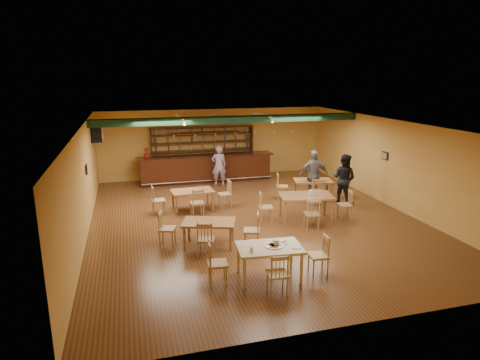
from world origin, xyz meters
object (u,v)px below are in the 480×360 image
object	(u,v)px
near_table	(269,262)
patron_right_a	(344,179)
dining_table_b	(313,189)
dining_table_c	(209,233)
bar_counter	(206,168)
dining_table_a	(193,200)
dining_table_d	(306,207)
patron_bar	(219,166)

from	to	relation	value
near_table	patron_right_a	size ratio (longest dim) A/B	0.80
dining_table_b	dining_table_c	world-z (taller)	dining_table_b
bar_counter	patron_right_a	world-z (taller)	patron_right_a
dining_table_a	dining_table_d	xyz separation A→B (m)	(3.28, -1.92, 0.06)
dining_table_a	near_table	bearing A→B (deg)	-84.04
dining_table_b	patron_bar	bearing A→B (deg)	151.49
bar_counter	patron_right_a	bearing A→B (deg)	-46.49
bar_counter	patron_right_a	xyz separation A→B (m)	(4.14, -4.36, 0.32)
dining_table_a	dining_table_d	bearing A→B (deg)	-33.96
dining_table_d	patron_right_a	world-z (taller)	patron_right_a
near_table	dining_table_a	bearing A→B (deg)	104.89
dining_table_b	dining_table_c	xyz separation A→B (m)	(-4.56, -3.29, -0.00)
dining_table_b	patron_right_a	xyz separation A→B (m)	(0.80, -0.80, 0.54)
bar_counter	dining_table_a	size ratio (longest dim) A/B	4.21
patron_bar	patron_right_a	size ratio (longest dim) A/B	0.94
bar_counter	dining_table_d	world-z (taller)	bar_counter
dining_table_b	near_table	bearing A→B (deg)	-109.26
dining_table_b	dining_table_d	distance (m)	2.44
bar_counter	patron_bar	xyz separation A→B (m)	(0.39, -0.83, 0.27)
bar_counter	dining_table_d	bearing A→B (deg)	-69.64
bar_counter	dining_table_a	xyz separation A→B (m)	(-1.18, -3.75, -0.22)
dining_table_b	near_table	xyz separation A→B (m)	(-3.62, -5.46, 0.04)
patron_right_a	dining_table_b	bearing A→B (deg)	10.16
dining_table_d	near_table	xyz separation A→B (m)	(-2.39, -3.35, -0.03)
dining_table_d	near_table	world-z (taller)	dining_table_d
dining_table_b	dining_table_c	bearing A→B (deg)	-129.86
dining_table_a	patron_bar	size ratio (longest dim) A/B	0.83
patron_bar	dining_table_b	bearing A→B (deg)	140.84
dining_table_a	dining_table_b	size ratio (longest dim) A/B	1.00
near_table	dining_table_b	bearing A→B (deg)	61.65
dining_table_b	patron_right_a	distance (m)	1.26
dining_table_a	dining_table_b	xyz separation A→B (m)	(4.52, 0.19, -0.00)
dining_table_c	patron_right_a	world-z (taller)	patron_right_a
dining_table_d	patron_right_a	bearing A→B (deg)	42.75
near_table	patron_bar	bearing A→B (deg)	90.54
dining_table_c	near_table	xyz separation A→B (m)	(0.94, -2.16, 0.04)
dining_table_d	bar_counter	bearing A→B (deg)	120.40
near_table	patron_right_a	world-z (taller)	patron_right_a
patron_right_a	dining_table_a	bearing A→B (deg)	48.64
near_table	patron_bar	world-z (taller)	patron_bar
patron_bar	dining_table_c	bearing A→B (deg)	78.70
dining_table_d	near_table	bearing A→B (deg)	-115.45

